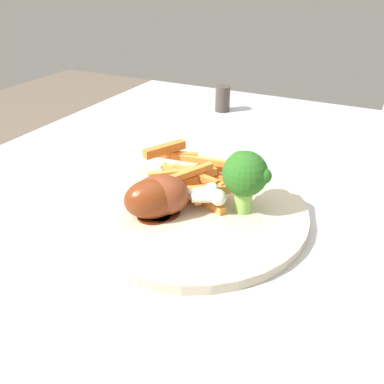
{
  "coord_description": "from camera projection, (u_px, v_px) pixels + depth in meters",
  "views": [
    {
      "loc": [
        -0.34,
        -0.14,
        0.99
      ],
      "look_at": [
        0.03,
        0.04,
        0.75
      ],
      "focal_mm": 37.78,
      "sensor_mm": 36.0,
      "label": 1
    }
  ],
  "objects": [
    {
      "name": "pepper_shaker",
      "position": [
        223.0,
        99.0,
        0.82
      ],
      "size": [
        0.03,
        0.03,
        0.05
      ],
      "primitive_type": "cylinder",
      "color": "#423833",
      "rests_on": "dining_table"
    },
    {
      "name": "chicken_drumstick_far",
      "position": [
        164.0,
        196.0,
        0.46
      ],
      "size": [
        0.07,
        0.11,
        0.05
      ],
      "color": "#592112",
      "rests_on": "dinner_plate"
    },
    {
      "name": "chicken_drumstick_near",
      "position": [
        157.0,
        198.0,
        0.46
      ],
      "size": [
        0.1,
        0.1,
        0.05
      ],
      "color": "#4E1B0A",
      "rests_on": "dinner_plate"
    },
    {
      "name": "broccoli_floret_front",
      "position": [
        244.0,
        175.0,
        0.45
      ],
      "size": [
        0.06,
        0.06,
        0.07
      ],
      "color": "#84B94D",
      "rests_on": "dinner_plate"
    },
    {
      "name": "dinner_plate",
      "position": [
        192.0,
        211.0,
        0.49
      ],
      "size": [
        0.27,
        0.27,
        0.01
      ],
      "primitive_type": "cylinder",
      "color": "beige",
      "rests_on": "dining_table"
    },
    {
      "name": "carrot_fries_pile",
      "position": [
        186.0,
        176.0,
        0.52
      ],
      "size": [
        0.14,
        0.15,
        0.04
      ],
      "color": "orange",
      "rests_on": "dinner_plate"
    },
    {
      "name": "dining_table",
      "position": [
        214.0,
        301.0,
        0.5
      ],
      "size": [
        1.12,
        0.86,
        0.72
      ],
      "color": "#B7B7BC",
      "rests_on": "ground_plane"
    },
    {
      "name": "broccoli_floret_middle",
      "position": [
        244.0,
        174.0,
        0.46
      ],
      "size": [
        0.05,
        0.05,
        0.07
      ],
      "color": "#84B152",
      "rests_on": "dinner_plate"
    },
    {
      "name": "fork",
      "position": [
        344.0,
        164.0,
        0.61
      ],
      "size": [
        0.05,
        0.19,
        0.0
      ],
      "primitive_type": "cube",
      "rotation": [
        0.0,
        0.0,
        1.76
      ],
      "color": "silver",
      "rests_on": "dining_table"
    }
  ]
}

